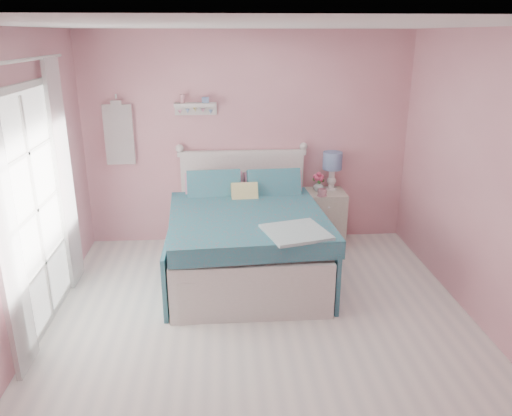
{
  "coord_description": "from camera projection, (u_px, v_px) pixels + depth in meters",
  "views": [
    {
      "loc": [
        -0.33,
        -3.84,
        2.54
      ],
      "look_at": [
        0.03,
        1.2,
        0.77
      ],
      "focal_mm": 35.0,
      "sensor_mm": 36.0,
      "label": 1
    }
  ],
  "objects": [
    {
      "name": "french_door",
      "position": [
        35.0,
        211.0,
        4.37
      ],
      "size": [
        0.04,
        1.32,
        2.16
      ],
      "color": "silver",
      "rests_on": "floor"
    },
    {
      "name": "floor",
      "position": [
        262.0,
        333.0,
        4.48
      ],
      "size": [
        4.5,
        4.5,
        0.0
      ],
      "primitive_type": "plane",
      "color": "white",
      "rests_on": "ground"
    },
    {
      "name": "bed",
      "position": [
        247.0,
        239.0,
        5.49
      ],
      "size": [
        1.71,
        2.08,
        1.18
      ],
      "rotation": [
        0.0,
        0.0,
        0.06
      ],
      "color": "silver",
      "rests_on": "floor"
    },
    {
      "name": "table_lamp",
      "position": [
        332.0,
        164.0,
        6.18
      ],
      "size": [
        0.24,
        0.24,
        0.48
      ],
      "color": "white",
      "rests_on": "nightstand"
    },
    {
      "name": "roses",
      "position": [
        319.0,
        177.0,
        6.16
      ],
      "size": [
        0.14,
        0.11,
        0.12
      ],
      "color": "#D0476D",
      "rests_on": "vase"
    },
    {
      "name": "curtain_far",
      "position": [
        64.0,
        176.0,
        5.04
      ],
      "size": [
        0.04,
        0.4,
        2.32
      ],
      "primitive_type": "cube",
      "color": "white",
      "rests_on": "floor"
    },
    {
      "name": "nightstand",
      "position": [
        324.0,
        218.0,
        6.3
      ],
      "size": [
        0.48,
        0.47,
        0.69
      ],
      "color": "beige",
      "rests_on": "floor"
    },
    {
      "name": "room_shell",
      "position": [
        263.0,
        162.0,
        3.95
      ],
      "size": [
        4.5,
        4.5,
        4.5
      ],
      "color": "#C57D89",
      "rests_on": "floor"
    },
    {
      "name": "curtain_near",
      "position": [
        5.0,
        231.0,
        3.63
      ],
      "size": [
        0.04,
        0.4,
        2.32
      ],
      "primitive_type": "cube",
      "color": "white",
      "rests_on": "floor"
    },
    {
      "name": "wall_shelf",
      "position": [
        195.0,
        106.0,
        5.92
      ],
      "size": [
        0.5,
        0.15,
        0.25
      ],
      "color": "silver",
      "rests_on": "room_shell"
    },
    {
      "name": "hanging_dress",
      "position": [
        119.0,
        135.0,
        5.96
      ],
      "size": [
        0.34,
        0.03,
        0.72
      ],
      "primitive_type": "cube",
      "color": "white",
      "rests_on": "room_shell"
    },
    {
      "name": "vase",
      "position": [
        318.0,
        186.0,
        6.2
      ],
      "size": [
        0.17,
        0.17,
        0.14
      ],
      "primitive_type": "imported",
      "rotation": [
        0.0,
        0.0,
        -0.43
      ],
      "color": "silver",
      "rests_on": "nightstand"
    },
    {
      "name": "teacup",
      "position": [
        322.0,
        192.0,
        6.01
      ],
      "size": [
        0.12,
        0.12,
        0.09
      ],
      "primitive_type": "imported",
      "rotation": [
        0.0,
        0.0,
        0.09
      ],
      "color": "pink",
      "rests_on": "nightstand"
    }
  ]
}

